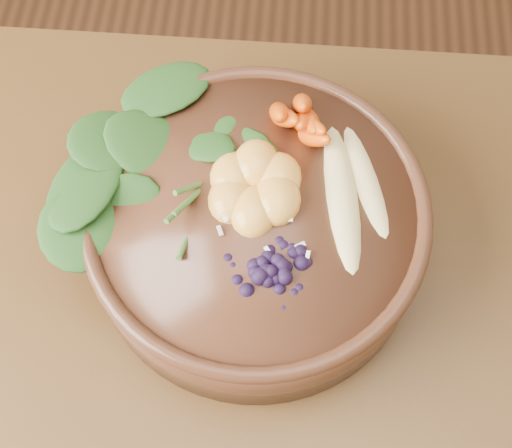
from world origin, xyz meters
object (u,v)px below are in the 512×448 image
object	(u,v)px
kale_heap	(190,140)
banana_halves	(356,181)
mandarin_cluster	(255,179)
carrot_cluster	(302,94)
stoneware_bowl	(256,228)
blueberry_pile	(273,264)

from	to	relation	value
kale_heap	banana_halves	xyz separation A→B (m)	(0.16, -0.03, -0.01)
kale_heap	mandarin_cluster	distance (m)	0.07
kale_heap	carrot_cluster	xyz separation A→B (m)	(0.10, 0.05, 0.02)
banana_halves	mandarin_cluster	world-z (taller)	mandarin_cluster
banana_halves	mandarin_cluster	xyz separation A→B (m)	(-0.09, -0.01, 0.00)
stoneware_bowl	carrot_cluster	size ratio (longest dim) A/B	3.62
stoneware_bowl	carrot_cluster	xyz separation A→B (m)	(0.04, 0.10, 0.09)
kale_heap	banana_halves	size ratio (longest dim) A/B	1.12
stoneware_bowl	blueberry_pile	xyz separation A→B (m)	(0.02, -0.07, 0.07)
banana_halves	mandarin_cluster	size ratio (longest dim) A/B	1.84
kale_heap	carrot_cluster	bearing A→B (deg)	24.31
mandarin_cluster	blueberry_pile	distance (m)	0.09
stoneware_bowl	mandarin_cluster	world-z (taller)	mandarin_cluster
stoneware_bowl	mandarin_cluster	bearing A→B (deg)	97.45
carrot_cluster	banana_halves	distance (m)	0.10
kale_heap	banana_halves	distance (m)	0.16
kale_heap	carrot_cluster	size ratio (longest dim) A/B	2.38
carrot_cluster	banana_halves	xyz separation A→B (m)	(0.05, -0.07, -0.03)
kale_heap	blueberry_pile	size ratio (longest dim) A/B	1.42
banana_halves	blueberry_pile	distance (m)	0.12
mandarin_cluster	blueberry_pile	size ratio (longest dim) A/B	0.69
kale_heap	mandarin_cluster	xyz separation A→B (m)	(0.06, -0.03, -0.01)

